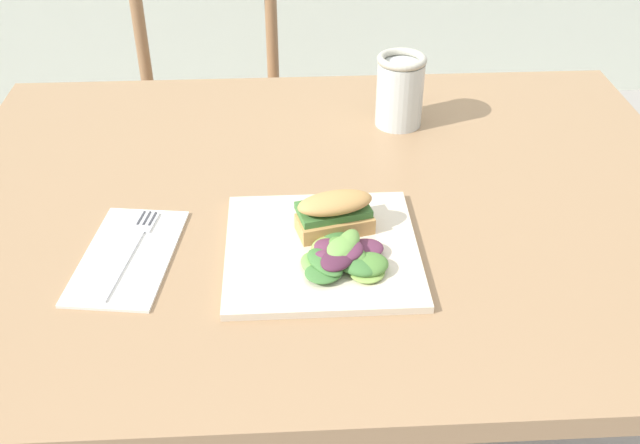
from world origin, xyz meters
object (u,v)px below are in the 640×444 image
plate_lunch (322,250)px  mason_jar_iced_tea (400,94)px  sandwich_half_front (334,211)px  fork_on_napkin (132,246)px  chair_wooden_far (225,116)px  dining_table (326,273)px

plate_lunch → mason_jar_iced_tea: size_ratio=2.04×
sandwich_half_front → fork_on_napkin: 0.26m
chair_wooden_far → fork_on_napkin: bearing=-93.0°
fork_on_napkin → sandwich_half_front: bearing=3.6°
plate_lunch → sandwich_half_front: bearing=63.7°
dining_table → fork_on_napkin: fork_on_napkin is taller
plate_lunch → fork_on_napkin: bearing=175.0°
dining_table → fork_on_napkin: size_ratio=5.94×
plate_lunch → sandwich_half_front: sandwich_half_front is taller
dining_table → sandwich_half_front: bearing=-87.1°
chair_wooden_far → plate_lunch: chair_wooden_far is taller
sandwich_half_front → fork_on_napkin: (-0.26, -0.02, -0.03)m
chair_wooden_far → sandwich_half_front: (0.21, -0.93, 0.33)m
sandwich_half_front → mason_jar_iced_tea: size_ratio=0.89×
dining_table → chair_wooden_far: (-0.21, 0.84, -0.15)m
sandwich_half_front → chair_wooden_far: bearing=102.8°
plate_lunch → fork_on_napkin: size_ratio=1.32×
plate_lunch → mason_jar_iced_tea: bearing=67.1°
plate_lunch → sandwich_half_front: size_ratio=2.29×
fork_on_napkin → mason_jar_iced_tea: mason_jar_iced_tea is taller
chair_wooden_far → mason_jar_iced_tea: bearing=-61.4°
dining_table → fork_on_napkin: bearing=-156.7°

